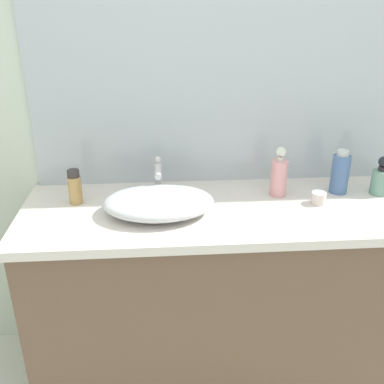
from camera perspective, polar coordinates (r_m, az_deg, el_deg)
bathroom_wall_rear at (r=1.92m, az=1.03°, el=14.87°), size 6.00×0.06×2.60m
vanity_counter at (r=1.98m, az=3.71°, el=-12.81°), size 1.59×0.56×0.84m
wall_mirror_panel at (r=1.88m, az=3.29°, el=14.70°), size 1.54×0.01×0.93m
sink_basin at (r=1.70m, az=-4.25°, el=-1.32°), size 0.42×0.30×0.09m
faucet at (r=1.83m, az=-4.33°, el=2.20°), size 0.03×0.14×0.16m
soap_dispenser at (r=1.87m, az=11.01°, el=2.11°), size 0.07×0.07×0.21m
lotion_bottle at (r=2.01m, az=22.87°, el=1.52°), size 0.07×0.07×0.16m
perfume_bottle at (r=1.83m, az=-14.69°, el=0.59°), size 0.05×0.05×0.14m
spray_can at (r=1.96m, az=18.34°, el=2.31°), size 0.07×0.07×0.19m
candle_jar at (r=1.85m, az=15.82°, el=-0.74°), size 0.06×0.06×0.05m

